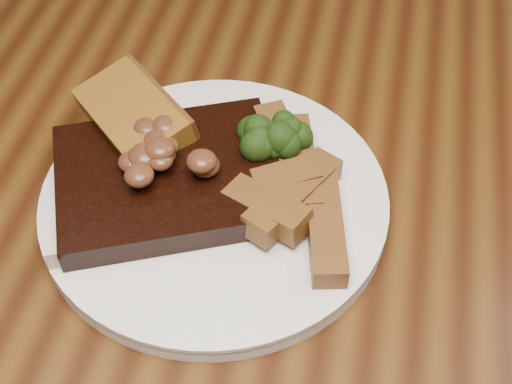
# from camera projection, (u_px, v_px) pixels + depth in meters

# --- Properties ---
(dining_table) EXTENTS (1.60, 0.90, 0.75)m
(dining_table) POSITION_uv_depth(u_px,v_px,m) (274.00, 304.00, 0.62)
(dining_table) COLOR #462A0E
(dining_table) RESTS_ON ground
(chair_far) EXTENTS (0.46, 0.46, 0.85)m
(chair_far) POSITION_uv_depth(u_px,v_px,m) (309.00, 33.00, 1.19)
(chair_far) COLOR black
(chair_far) RESTS_ON ground
(plate) EXTENTS (0.32, 0.32, 0.01)m
(plate) POSITION_uv_depth(u_px,v_px,m) (215.00, 202.00, 0.57)
(plate) COLOR white
(plate) RESTS_ON dining_table
(steak) EXTENTS (0.21, 0.19, 0.03)m
(steak) POSITION_uv_depth(u_px,v_px,m) (169.00, 180.00, 0.56)
(steak) COLOR black
(steak) RESTS_ON plate
(steak_bone) EXTENTS (0.14, 0.07, 0.02)m
(steak_bone) POSITION_uv_depth(u_px,v_px,m) (147.00, 242.00, 0.52)
(steak_bone) COLOR beige
(steak_bone) RESTS_ON plate
(mushroom_pile) EXTENTS (0.07, 0.07, 0.03)m
(mushroom_pile) POSITION_uv_depth(u_px,v_px,m) (161.00, 152.00, 0.54)
(mushroom_pile) COLOR #532F1A
(mushroom_pile) RESTS_ON steak
(garlic_bread) EXTENTS (0.11, 0.11, 0.02)m
(garlic_bread) POSITION_uv_depth(u_px,v_px,m) (136.00, 132.00, 0.59)
(garlic_bread) COLOR brown
(garlic_bread) RESTS_ON plate
(potato_wedges) EXTENTS (0.13, 0.13, 0.02)m
(potato_wedges) POSITION_uv_depth(u_px,v_px,m) (312.00, 188.00, 0.55)
(potato_wedges) COLOR brown
(potato_wedges) RESTS_ON plate
(broccoli_cluster) EXTENTS (0.07, 0.07, 0.04)m
(broccoli_cluster) POSITION_uv_depth(u_px,v_px,m) (285.00, 134.00, 0.58)
(broccoli_cluster) COLOR #1A370C
(broccoli_cluster) RESTS_ON plate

